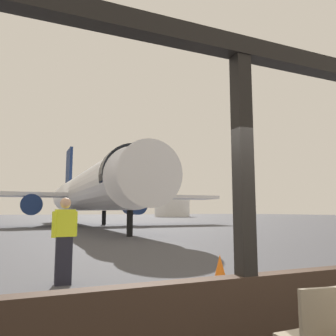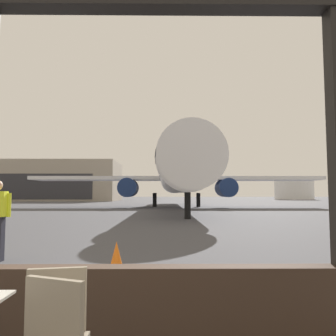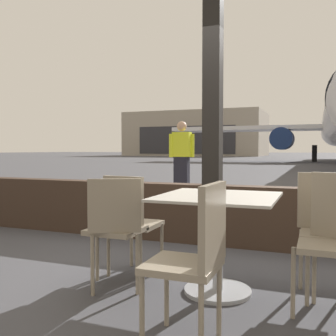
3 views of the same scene
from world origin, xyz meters
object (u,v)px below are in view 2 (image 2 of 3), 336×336
Objects in this scene: fuel_storage_tank at (294,189)px; airplane at (178,175)px; cafe_chair_side_extra at (54,329)px; traffic_cone at (116,260)px; distant_hangar at (58,181)px.

airplane is at bearing -122.06° from fuel_storage_tank.
cafe_chair_side_extra is 3.62m from traffic_cone.
traffic_cone is (-0.10, 3.60, -0.27)m from cafe_chair_side_extra.
fuel_storage_tank is (33.04, 76.66, 2.22)m from traffic_cone.
cafe_chair_side_extra is at bearing -112.31° from fuel_storage_tank.
cafe_chair_side_extra is 86.78m from fuel_storage_tank.
distant_hangar reaches higher than cafe_chair_side_extra.
cafe_chair_side_extra is 0.04× the size of distant_hangar.
airplane reaches higher than cafe_chair_side_extra.
distant_hangar is 2.63× the size of fuel_storage_tank.
airplane is at bearing 85.49° from traffic_cone.
distant_hangar is (-21.19, 66.50, 3.39)m from cafe_chair_side_extra.
airplane is 3.79× the size of fuel_storage_tank.
fuel_storage_tank reaches higher than traffic_cone.
cafe_chair_side_extra is at bearing -93.79° from airplane.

